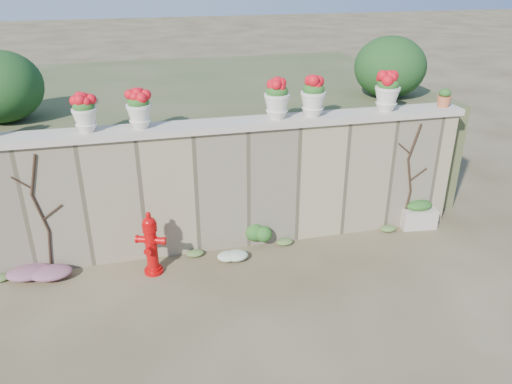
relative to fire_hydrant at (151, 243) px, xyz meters
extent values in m
plane|color=#493C24|center=(1.17, -1.19, -0.51)|extent=(80.00, 80.00, 0.00)
cube|color=#948763|center=(1.17, 0.61, 0.49)|extent=(8.00, 0.40, 2.00)
cube|color=beige|center=(1.17, 0.61, 1.54)|extent=(8.10, 0.52, 0.10)
cube|color=#384C23|center=(1.17, 3.81, 0.49)|extent=(9.00, 6.00, 2.00)
ellipsoid|color=#143814|center=(-2.03, 1.81, 2.04)|extent=(1.30, 1.30, 1.10)
ellipsoid|color=#143814|center=(4.57, 1.81, 2.04)|extent=(1.30, 1.30, 1.10)
cylinder|color=black|center=(-1.49, 0.39, -0.16)|extent=(0.12, 0.04, 0.70)
cylinder|color=black|center=(-1.51, 0.39, 0.49)|extent=(0.17, 0.04, 0.61)
cylinder|color=black|center=(-1.50, 0.39, 1.09)|extent=(0.18, 0.04, 0.61)
cylinder|color=black|center=(-1.35, 0.39, 0.49)|extent=(0.30, 0.02, 0.22)
cylinder|color=black|center=(-1.68, 0.39, 0.99)|extent=(0.25, 0.02, 0.21)
cylinder|color=black|center=(4.41, 0.39, -0.16)|extent=(0.12, 0.04, 0.70)
cylinder|color=black|center=(4.39, 0.39, 0.49)|extent=(0.17, 0.04, 0.61)
cylinder|color=black|center=(4.40, 0.39, 1.09)|extent=(0.18, 0.04, 0.61)
cylinder|color=black|center=(4.55, 0.39, 0.49)|extent=(0.30, 0.02, 0.22)
cylinder|color=black|center=(4.22, 0.39, 0.99)|extent=(0.25, 0.02, 0.21)
cylinder|color=#B70708|center=(0.00, 0.00, -0.49)|extent=(0.29, 0.29, 0.05)
cylinder|color=#B70708|center=(0.00, 0.00, -0.10)|extent=(0.17, 0.17, 0.64)
cylinder|color=#B70708|center=(0.00, 0.00, 0.05)|extent=(0.22, 0.22, 0.04)
cylinder|color=#B70708|center=(0.00, 0.00, 0.27)|extent=(0.22, 0.22, 0.12)
ellipsoid|color=#B70708|center=(0.00, 0.00, 0.37)|extent=(0.20, 0.20, 0.14)
cylinder|color=#B70708|center=(0.00, 0.00, 0.45)|extent=(0.07, 0.07, 0.10)
cylinder|color=#B70708|center=(-0.13, 0.05, 0.05)|extent=(0.17, 0.15, 0.10)
cylinder|color=#B70708|center=(0.13, -0.05, 0.05)|extent=(0.17, 0.15, 0.10)
cylinder|color=#B70708|center=(-0.04, -0.10, -0.05)|extent=(0.12, 0.13, 0.09)
cube|color=beige|center=(4.65, 0.36, -0.34)|extent=(0.64, 0.42, 0.35)
ellipsoid|color=#1E5119|center=(4.65, 0.36, -0.10)|extent=(0.50, 0.34, 0.18)
ellipsoid|color=#1E5119|center=(1.73, 0.36, -0.25)|extent=(0.56, 0.50, 0.53)
ellipsoid|color=#AF2383|center=(-1.63, 0.26, -0.38)|extent=(0.98, 0.65, 0.26)
ellipsoid|color=white|center=(1.20, -0.03, -0.42)|extent=(0.54, 0.43, 0.19)
ellipsoid|color=#1E5119|center=(-0.72, 0.61, 1.97)|extent=(0.30, 0.30, 0.18)
ellipsoid|color=red|center=(-0.72, 0.61, 2.04)|extent=(0.26, 0.26, 0.19)
ellipsoid|color=#1E5119|center=(0.02, 0.61, 1.98)|extent=(0.31, 0.31, 0.19)
ellipsoid|color=red|center=(0.02, 0.61, 2.05)|extent=(0.27, 0.27, 0.19)
ellipsoid|color=#1E5119|center=(2.08, 0.61, 2.01)|extent=(0.34, 0.34, 0.20)
ellipsoid|color=red|center=(2.08, 0.61, 2.10)|extent=(0.30, 0.30, 0.21)
ellipsoid|color=#1E5119|center=(2.66, 0.61, 2.01)|extent=(0.34, 0.34, 0.20)
ellipsoid|color=red|center=(2.66, 0.61, 2.10)|extent=(0.30, 0.30, 0.21)
ellipsoid|color=#1E5119|center=(3.92, 0.61, 2.02)|extent=(0.35, 0.35, 0.21)
ellipsoid|color=red|center=(3.92, 0.61, 2.11)|extent=(0.30, 0.30, 0.22)
ellipsoid|color=#1E5119|center=(4.97, 0.61, 1.81)|extent=(0.20, 0.20, 0.14)
camera|label=1|loc=(-0.01, -6.57, 3.79)|focal=35.00mm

